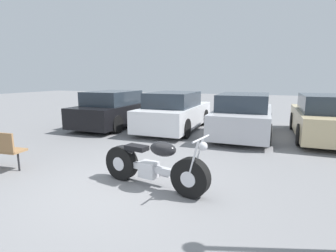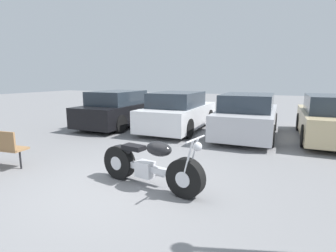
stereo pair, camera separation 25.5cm
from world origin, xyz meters
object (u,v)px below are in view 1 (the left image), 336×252
object	(u,v)px
parked_car_white	(175,112)
motorcycle	(152,165)
parked_car_silver	(243,116)
parked_car_champagne	(326,118)
parked_car_black	(116,110)

from	to	relation	value
parked_car_white	motorcycle	bearing A→B (deg)	-74.67
parked_car_white	parked_car_silver	world-z (taller)	same
parked_car_silver	parked_car_champagne	xyz separation A→B (m)	(2.64, 0.37, 0.00)
parked_car_white	parked_car_champagne	size ratio (longest dim) A/B	1.00
motorcycle	parked_car_white	xyz separation A→B (m)	(-1.49, 5.45, 0.27)
motorcycle	parked_car_black	bearing A→B (deg)	127.95
parked_car_black	parked_car_champagne	xyz separation A→B (m)	(7.91, 0.42, 0.00)
motorcycle	parked_car_champagne	distance (m)	6.86
motorcycle	parked_car_silver	xyz separation A→B (m)	(1.14, 5.35, 0.27)
parked_car_silver	parked_car_champagne	distance (m)	2.66
parked_car_white	parked_car_silver	size ratio (longest dim) A/B	1.00
parked_car_silver	parked_car_black	bearing A→B (deg)	-179.43
parked_car_silver	parked_car_white	bearing A→B (deg)	177.84
parked_car_black	parked_car_silver	distance (m)	5.27
parked_car_silver	parked_car_champagne	bearing A→B (deg)	7.94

